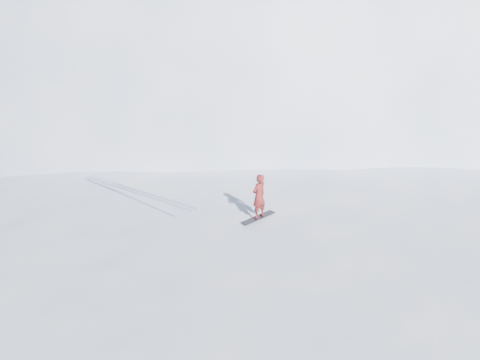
# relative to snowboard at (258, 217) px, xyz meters

# --- Properties ---
(ground) EXTENTS (400.00, 400.00, 0.00)m
(ground) POSITION_rel_snowboard_xyz_m (-0.55, -0.36, -2.41)
(ground) COLOR white
(ground) RESTS_ON ground
(near_ridge) EXTENTS (36.00, 28.00, 4.80)m
(near_ridge) POSITION_rel_snowboard_xyz_m (0.45, 2.64, -2.41)
(near_ridge) COLOR white
(near_ridge) RESTS_ON ground
(summit_peak) EXTENTS (60.00, 56.00, 56.00)m
(summit_peak) POSITION_rel_snowboard_xyz_m (21.45, 25.64, -2.41)
(summit_peak) COLOR white
(summit_peak) RESTS_ON ground
(peak_shoulder) EXTENTS (28.00, 24.00, 18.00)m
(peak_shoulder) POSITION_rel_snowboard_xyz_m (9.45, 19.64, -2.41)
(peak_shoulder) COLOR white
(peak_shoulder) RESTS_ON ground
(wind_bumps) EXTENTS (16.00, 14.40, 1.00)m
(wind_bumps) POSITION_rel_snowboard_xyz_m (-1.11, 1.76, -2.41)
(wind_bumps) COLOR white
(wind_bumps) RESTS_ON ground
(snowboard) EXTENTS (1.45, 0.36, 0.02)m
(snowboard) POSITION_rel_snowboard_xyz_m (0.00, 0.00, 0.00)
(snowboard) COLOR black
(snowboard) RESTS_ON near_ridge
(snowboarder) EXTENTS (0.59, 0.41, 1.57)m
(snowboarder) POSITION_rel_snowboard_xyz_m (0.00, 0.00, 0.80)
(snowboarder) COLOR maroon
(snowboarder) RESTS_ON snowboard
(board_tracks) EXTENTS (1.92, 5.94, 0.04)m
(board_tracks) POSITION_rel_snowboard_xyz_m (-2.26, 4.85, 0.01)
(board_tracks) COLOR silver
(board_tracks) RESTS_ON ground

